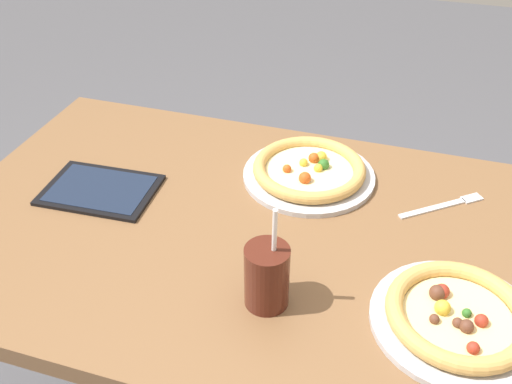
% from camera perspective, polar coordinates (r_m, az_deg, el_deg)
% --- Properties ---
extents(dining_table, '(1.30, 0.81, 0.75)m').
position_cam_1_polar(dining_table, '(1.26, -0.16, -7.57)').
color(dining_table, brown).
rests_on(dining_table, ground).
extents(pizza_near, '(0.29, 0.29, 0.04)m').
position_cam_1_polar(pizza_near, '(1.04, 19.03, -11.39)').
color(pizza_near, '#B7B7BC').
rests_on(pizza_near, dining_table).
extents(pizza_far, '(0.30, 0.30, 0.04)m').
position_cam_1_polar(pizza_far, '(1.32, 5.19, 2.06)').
color(pizza_far, '#B7B7BC').
rests_on(pizza_far, dining_table).
extents(drink_cup_colored, '(0.08, 0.08, 0.21)m').
position_cam_1_polar(drink_cup_colored, '(1.00, 1.07, -8.19)').
color(drink_cup_colored, '#4C1E14').
rests_on(drink_cup_colored, dining_table).
extents(fork, '(0.17, 0.14, 0.00)m').
position_cam_1_polar(fork, '(1.31, 17.95, -1.23)').
color(fork, silver).
rests_on(fork, dining_table).
extents(tablet, '(0.25, 0.18, 0.01)m').
position_cam_1_polar(tablet, '(1.33, -14.92, 0.21)').
color(tablet, black).
rests_on(tablet, dining_table).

